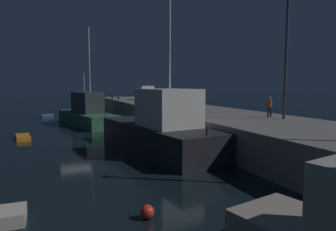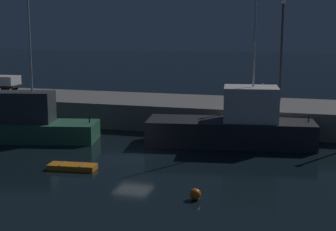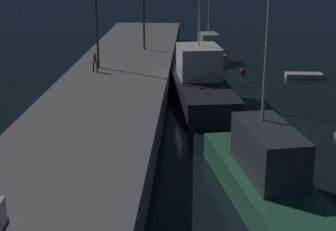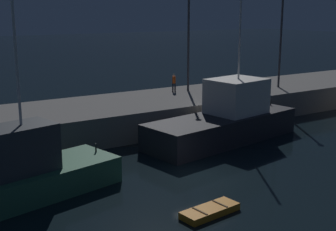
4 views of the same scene
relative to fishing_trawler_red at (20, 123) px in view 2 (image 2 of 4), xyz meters
The scene contains 8 objects.
ground_plane 10.95m from the fishing_trawler_red, 12.31° to the right, with size 320.00×320.00×0.00m, color black.
pier_quay 14.78m from the fishing_trawler_red, 44.07° to the left, with size 73.81×8.68×2.27m.
fishing_trawler_red is the anchor object (origin of this frame).
fishing_boat_white 17.31m from the fishing_trawler_red, 10.76° to the left, with size 13.28×6.00×11.38m.
dinghy_red_small 10.46m from the fishing_trawler_red, 39.26° to the right, with size 3.17×1.47×0.38m.
mooring_buoy_mid 19.65m from the fishing_trawler_red, 30.31° to the right, with size 0.61×0.61×0.61m, color orange.
lamp_post_west 23.99m from the fishing_trawler_red, 31.68° to the left, with size 0.44×0.44×9.29m.
dockworker 21.90m from the fishing_trawler_red, 33.84° to the left, with size 0.35×0.43×1.65m.
Camera 2 is at (12.00, -31.97, 8.94)m, focal length 52.91 mm.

